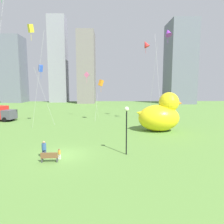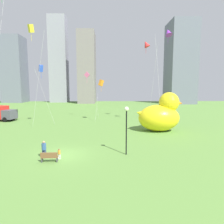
{
  "view_description": "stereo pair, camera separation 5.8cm",
  "coord_description": "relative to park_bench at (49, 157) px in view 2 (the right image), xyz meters",
  "views": [
    {
      "loc": [
        4.32,
        -18.61,
        6.54
      ],
      "look_at": [
        4.81,
        4.27,
        3.6
      ],
      "focal_mm": 32.15,
      "sensor_mm": 36.0,
      "label": 1
    },
    {
      "loc": [
        4.38,
        -18.61,
        6.54
      ],
      "look_at": [
        4.81,
        4.27,
        3.6
      ],
      "focal_mm": 32.15,
      "sensor_mm": 36.0,
      "label": 2
    }
  ],
  "objects": [
    {
      "name": "person_adult",
      "position": [
        -0.75,
        0.97,
        0.43
      ],
      "size": [
        0.4,
        0.4,
        1.62
      ],
      "color": "#38476B",
      "rests_on": "ground"
    },
    {
      "name": "kite_blue",
      "position": [
        -6.2,
        17.74,
        9.02
      ],
      "size": [
        2.61,
        2.62,
        10.17
      ],
      "color": "silver",
      "rests_on": "ground"
    },
    {
      "name": "ground_plane",
      "position": [
        0.74,
        1.8,
        -0.47
      ],
      "size": [
        140.0,
        140.0,
        0.0
      ],
      "primitive_type": "plane",
      "color": "#5D8B3D"
    },
    {
      "name": "lamppost",
      "position": [
        6.84,
        1.84,
        2.96
      ],
      "size": [
        0.43,
        0.43,
        4.64
      ],
      "color": "black",
      "rests_on": "ground"
    },
    {
      "name": "park_bench",
      "position": [
        0.0,
        0.0,
        0.0
      ],
      "size": [
        1.46,
        0.5,
        0.9
      ],
      "color": "brown",
      "rests_on": "ground"
    },
    {
      "name": "kite_pink",
      "position": [
        0.9,
        24.69,
        8.06
      ],
      "size": [
        2.84,
        3.52,
        9.52
      ],
      "color": "silver",
      "rests_on": "ground"
    },
    {
      "name": "kite_yellow",
      "position": [
        -5.9,
        13.26,
        14.16
      ],
      "size": [
        2.65,
        2.12,
        15.38
      ],
      "color": "silver",
      "rests_on": "ground"
    },
    {
      "name": "giant_inflatable_duck",
      "position": [
        12.76,
        12.06,
        1.96
      ],
      "size": [
        6.87,
        4.41,
        5.7
      ],
      "color": "yellow",
      "rests_on": "ground"
    },
    {
      "name": "kite_red",
      "position": [
        12.16,
        21.42,
        13.81
      ],
      "size": [
        2.78,
        3.14,
        15.05
      ],
      "color": "silver",
      "rests_on": "ground"
    },
    {
      "name": "kite_purple",
      "position": [
        14.87,
        16.83,
        14.73
      ],
      "size": [
        2.63,
        2.97,
        15.98
      ],
      "color": "silver",
      "rests_on": "ground"
    },
    {
      "name": "city_skyline",
      "position": [
        2.83,
        64.22,
        14.35
      ],
      "size": [
        74.84,
        16.35,
        34.44
      ],
      "color": "slate",
      "rests_on": "ground"
    },
    {
      "name": "person_child",
      "position": [
        0.68,
        0.69,
        0.08
      ],
      "size": [
        0.24,
        0.24,
        0.98
      ],
      "color": "silver",
      "rests_on": "ground"
    },
    {
      "name": "kite_green",
      "position": [
        -9.48,
        12.32,
        17.62
      ],
      "size": [
        3.29,
        3.63,
        20.07
      ],
      "color": "silver",
      "rests_on": "ground"
    },
    {
      "name": "kite_orange",
      "position": [
        3.8,
        20.52,
        6.67
      ],
      "size": [
        1.72,
        1.63,
        7.83
      ],
      "color": "silver",
      "rests_on": "ground"
    }
  ]
}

